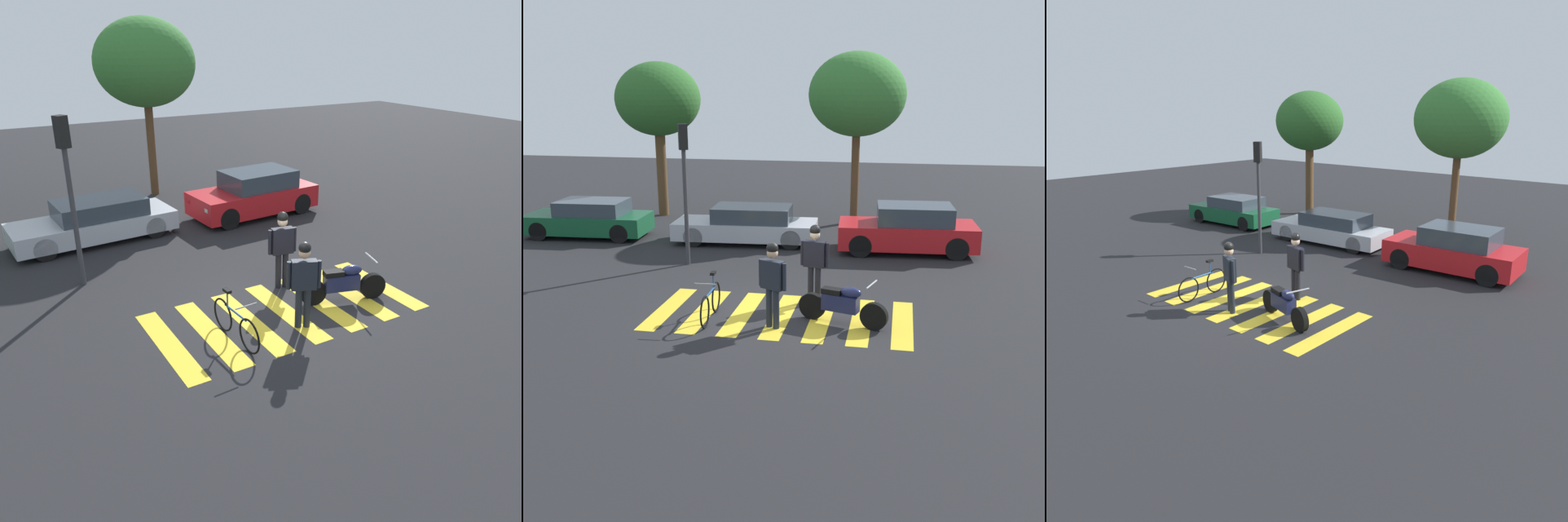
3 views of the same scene
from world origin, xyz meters
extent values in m
plane|color=#232326|center=(0.00, 0.00, 0.00)|extent=(60.00, 60.00, 0.00)
cylinder|color=black|center=(2.09, -0.44, 0.30)|extent=(0.62, 0.30, 0.60)
cylinder|color=black|center=(0.71, -0.03, 0.30)|extent=(0.62, 0.30, 0.60)
cube|color=#1E234C|center=(1.35, -0.22, 0.48)|extent=(0.85, 0.49, 0.36)
ellipsoid|color=#1E234C|center=(1.57, -0.29, 0.75)|extent=(0.53, 0.37, 0.24)
cube|color=black|center=(1.16, -0.17, 0.72)|extent=(0.49, 0.35, 0.12)
cylinder|color=#A5A5AD|center=(2.01, -0.42, 1.00)|extent=(0.21, 0.60, 0.04)
torus|color=black|center=(-1.47, -1.01, 0.36)|extent=(0.08, 0.71, 0.71)
torus|color=black|center=(-1.52, -0.01, 0.36)|extent=(0.08, 0.71, 0.71)
cylinder|color=#1E4C8C|center=(-1.50, -0.51, 0.64)|extent=(0.08, 0.78, 0.04)
cylinder|color=#1E4C8C|center=(-1.51, -0.21, 0.81)|extent=(0.03, 0.03, 0.34)
cube|color=black|center=(-1.51, -0.21, 0.99)|extent=(0.11, 0.21, 0.06)
cylinder|color=#99999E|center=(-1.47, -0.91, 0.96)|extent=(0.46, 0.05, 0.03)
cylinder|color=#1E232D|center=(-0.13, -0.68, 0.44)|extent=(0.14, 0.14, 0.88)
cylinder|color=#1E232D|center=(0.03, -0.76, 0.44)|extent=(0.14, 0.14, 0.88)
cube|color=#1E232D|center=(-0.05, -0.72, 1.19)|extent=(0.55, 0.39, 0.62)
sphere|color=tan|center=(-0.05, -0.72, 1.66)|extent=(0.24, 0.24, 0.24)
cylinder|color=#1E232D|center=(-0.33, -0.59, 1.19)|extent=(0.09, 0.09, 0.59)
cylinder|color=#1E232D|center=(0.23, -0.84, 1.19)|extent=(0.09, 0.09, 0.59)
sphere|color=black|center=(-0.05, -0.72, 1.77)|extent=(0.25, 0.25, 0.25)
cylinder|color=black|center=(0.68, 1.07, 0.44)|extent=(0.14, 0.14, 0.88)
cylinder|color=black|center=(0.51, 1.10, 0.44)|extent=(0.14, 0.14, 0.88)
cube|color=black|center=(0.59, 1.08, 1.19)|extent=(0.54, 0.29, 0.62)
sphere|color=beige|center=(0.59, 1.08, 1.66)|extent=(0.24, 0.24, 0.24)
cylinder|color=black|center=(0.90, 1.03, 1.19)|extent=(0.09, 0.09, 0.59)
cylinder|color=black|center=(0.29, 1.14, 1.19)|extent=(0.09, 0.09, 0.59)
sphere|color=black|center=(0.59, 1.08, 1.77)|extent=(0.25, 0.25, 0.25)
cube|color=yellow|center=(-2.70, 0.00, 0.00)|extent=(0.45, 2.88, 0.01)
cube|color=yellow|center=(-1.80, 0.00, 0.00)|extent=(0.45, 2.88, 0.01)
cube|color=yellow|center=(-0.90, 0.00, 0.00)|extent=(0.45, 2.88, 0.01)
cube|color=yellow|center=(0.00, 0.00, 0.00)|extent=(0.45, 2.88, 0.01)
cube|color=yellow|center=(0.90, 0.00, 0.00)|extent=(0.45, 2.88, 0.01)
cube|color=yellow|center=(1.80, 0.00, 0.00)|extent=(0.45, 2.88, 0.01)
cube|color=yellow|center=(2.70, 0.00, 0.00)|extent=(0.45, 2.88, 0.01)
cylinder|color=black|center=(-9.38, 5.50, 0.32)|extent=(0.65, 0.26, 0.64)
cylinder|color=black|center=(-9.48, 7.02, 0.32)|extent=(0.65, 0.26, 0.64)
cylinder|color=black|center=(-6.56, 5.68, 0.32)|extent=(0.65, 0.26, 0.64)
cylinder|color=black|center=(-6.66, 7.20, 0.32)|extent=(0.65, 0.26, 0.64)
cube|color=#14512D|center=(-8.02, 6.35, 0.49)|extent=(4.25, 2.01, 0.62)
cube|color=#333D47|center=(-7.81, 6.36, 1.04)|extent=(2.33, 1.68, 0.48)
cube|color=#F2EDCC|center=(-10.01, 5.66, 0.58)|extent=(0.09, 0.20, 0.12)
cube|color=#F2EDCC|center=(-10.08, 6.77, 0.58)|extent=(0.09, 0.20, 0.12)
cylinder|color=black|center=(-4.00, 5.67, 0.32)|extent=(0.65, 0.26, 0.64)
cylinder|color=black|center=(-4.10, 7.15, 0.32)|extent=(0.65, 0.26, 0.64)
cylinder|color=black|center=(-0.84, 5.88, 0.32)|extent=(0.65, 0.26, 0.64)
cylinder|color=black|center=(-0.94, 7.36, 0.32)|extent=(0.65, 0.26, 0.64)
cube|color=#B7BAC1|center=(-2.47, 6.52, 0.45)|extent=(4.76, 2.01, 0.55)
cube|color=#333D47|center=(-2.24, 6.53, 0.98)|extent=(2.61, 1.66, 0.50)
cube|color=#F2EDCC|center=(-4.72, 5.82, 0.54)|extent=(0.09, 0.20, 0.12)
cube|color=#F2EDCC|center=(-4.79, 6.91, 0.54)|extent=(0.09, 0.20, 0.12)
cylinder|color=black|center=(1.39, 5.39, 0.35)|extent=(0.71, 0.27, 0.70)
cylinder|color=black|center=(1.28, 6.97, 0.35)|extent=(0.71, 0.27, 0.70)
cylinder|color=black|center=(4.24, 5.58, 0.35)|extent=(0.71, 0.27, 0.70)
cylinder|color=black|center=(4.14, 7.15, 0.35)|extent=(0.71, 0.27, 0.70)
cube|color=red|center=(2.76, 6.27, 0.56)|extent=(4.31, 2.07, 0.73)
cube|color=#333D47|center=(2.97, 6.28, 1.21)|extent=(2.37, 1.73, 0.57)
cube|color=#F2EDCC|center=(0.74, 5.56, 0.67)|extent=(0.09, 0.20, 0.12)
cube|color=#F2EDCC|center=(0.67, 6.71, 0.67)|extent=(0.09, 0.20, 0.12)
cylinder|color=#38383D|center=(-3.48, 3.66, 1.65)|extent=(0.12, 0.12, 3.31)
cube|color=black|center=(-3.48, 3.66, 3.66)|extent=(0.32, 0.32, 0.70)
sphere|color=red|center=(-3.54, 3.78, 3.89)|extent=(0.16, 0.16, 0.16)
sphere|color=orange|center=(-3.54, 3.78, 3.66)|extent=(0.16, 0.16, 0.16)
sphere|color=green|center=(-3.54, 3.78, 3.43)|extent=(0.16, 0.16, 0.16)
cylinder|color=brown|center=(-6.86, 10.40, 1.66)|extent=(0.40, 0.40, 3.31)
ellipsoid|color=#2D6628|center=(-6.86, 10.40, 4.54)|extent=(3.27, 3.27, 2.78)
cylinder|color=brown|center=(0.79, 10.40, 1.70)|extent=(0.30, 0.30, 3.40)
ellipsoid|color=#387A33|center=(0.79, 10.40, 4.73)|extent=(3.54, 3.54, 3.01)
camera|label=1|loc=(-5.59, -8.44, 5.56)|focal=35.99mm
camera|label=2|loc=(2.52, -12.91, 4.99)|focal=42.71mm
camera|label=3|loc=(9.34, -8.58, 5.07)|focal=34.34mm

